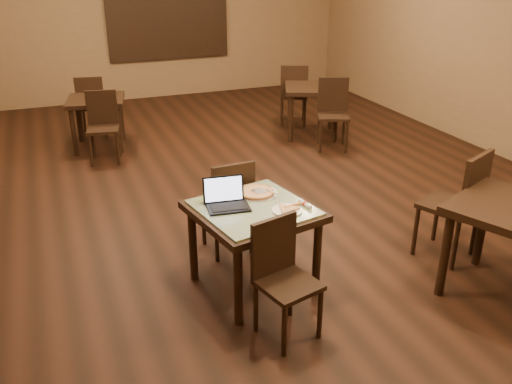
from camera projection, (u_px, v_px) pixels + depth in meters
name	position (u px, v px, depth m)	size (l,w,h in m)	color
ground	(230.00, 192.00, 6.55)	(10.00, 10.00, 0.00)	black
wall_back	(142.00, 19.00, 10.19)	(8.00, 0.02, 3.00)	#846043
wall_right	(508.00, 46.00, 7.29)	(0.02, 10.00, 3.00)	#846043
mural	(168.00, 15.00, 10.30)	(2.34, 0.05, 1.64)	#295E98
tiled_table	(253.00, 218.00, 4.45)	(1.08, 1.08, 0.76)	black
chair_main_near	(282.00, 271.00, 3.98)	(0.48, 0.48, 0.92)	black
chair_main_far	(230.00, 202.00, 5.03)	(0.44, 0.44, 0.95)	black
laptop	(226.00, 199.00, 4.41)	(0.37, 0.30, 0.23)	black
plate	(287.00, 211.00, 4.33)	(0.24, 0.24, 0.01)	white
pizza_slice	(287.00, 209.00, 4.32)	(0.21, 0.21, 0.02)	#F2E6A1
pizza_pan	(256.00, 193.00, 4.65)	(0.37, 0.37, 0.01)	silver
pizza_whole	(256.00, 192.00, 4.65)	(0.31, 0.31, 0.02)	#F2E6A1
spatula	(259.00, 191.00, 4.63)	(0.11, 0.26, 0.01)	silver
napkin_roll	(305.00, 204.00, 4.42)	(0.05, 0.17, 0.04)	white
other_table_a	(312.00, 95.00, 8.32)	(1.09, 1.09, 0.78)	black
other_table_a_chair_near	(333.00, 109.00, 7.86)	(0.57, 0.57, 1.01)	black
other_table_a_chair_far	(294.00, 92.00, 8.85)	(0.57, 0.57, 1.01)	black
other_table_b	(96.00, 107.00, 7.82)	(0.92, 0.92, 0.74)	black
other_table_b_chair_near	(103.00, 122.00, 7.38)	(0.48, 0.48, 0.95)	black
other_table_b_chair_far	(92.00, 103.00, 8.32)	(0.48, 0.48, 0.95)	black
other_table_c	(512.00, 222.00, 4.33)	(1.16, 1.16, 0.83)	black
other_table_c_chair_far	(460.00, 200.00, 4.91)	(0.61, 0.61, 1.07)	black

